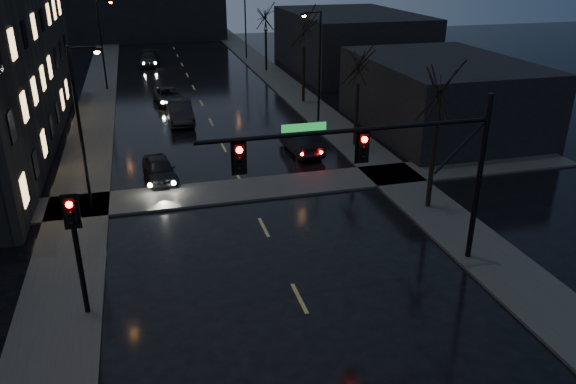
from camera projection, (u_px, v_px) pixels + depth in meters
sidewalk_left at (94, 119)px, 42.66m from camera, size 3.00×140.00×0.12m
sidewalk_right at (308, 104)px, 46.70m from camera, size 3.00×140.00×0.12m
sidewalk_cross at (245, 190)px, 30.04m from camera, size 40.00×3.00×0.12m
commercial_right_near at (441, 95)px, 39.41m from camera, size 10.00×14.00×5.00m
commercial_right_far at (350, 42)px, 59.09m from camera, size 12.00×18.00×6.00m
far_block at (145, 10)px, 80.56m from camera, size 22.00×10.00×8.00m
signal_mast at (393, 157)px, 20.62m from camera, size 11.11×0.41×7.00m
signal_pole_left at (76, 239)px, 18.66m from camera, size 0.35×0.41×4.53m
tree_near at (441, 84)px, 25.61m from camera, size 3.52×3.52×8.08m
tree_mid_a at (359, 56)px, 34.64m from camera, size 3.30×3.30×7.58m
tree_mid_b at (304, 22)px, 44.97m from camera, size 3.74×3.74×8.59m
tree_far at (265, 12)px, 57.61m from camera, size 3.43×3.43×7.88m
streetlight_l_near at (83, 117)px, 25.94m from camera, size 1.53×0.28×8.00m
streetlight_l_far at (103, 37)px, 49.89m from camera, size 1.53×0.28×8.00m
streetlight_r_mid at (317, 58)px, 40.18m from camera, size 1.53×0.28×8.00m
streetlight_r_far at (243, 17)px, 65.02m from camera, size 1.53×0.28×8.00m
oncoming_car_a at (159, 169)px, 31.15m from camera, size 2.04×4.08×1.33m
oncoming_car_b at (180, 112)px, 41.70m from camera, size 1.80×5.02×1.65m
oncoming_car_c at (168, 96)px, 47.02m from camera, size 2.55×4.85×1.30m
oncoming_car_d at (149, 59)px, 62.49m from camera, size 2.55×5.21×1.46m
lead_car at (301, 142)px, 35.43m from camera, size 1.85×4.55×1.47m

